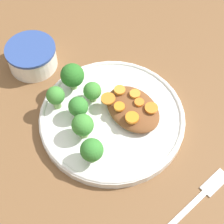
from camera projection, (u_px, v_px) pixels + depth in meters
The scene contains 18 objects.
ground_plane at pixel (112, 121), 0.73m from camera, with size 4.00×4.00×0.00m, color brown.
plate at pixel (112, 118), 0.72m from camera, with size 0.28×0.28×0.02m.
dip_bowl at pixel (32, 56), 0.79m from camera, with size 0.11×0.11×0.05m.
stew_mound at pixel (133, 109), 0.71m from camera, with size 0.12×0.09×0.02m, color brown.
broccoli_floret_0 at pixel (84, 127), 0.67m from camera, with size 0.04×0.04×0.05m.
broccoli_floret_1 at pixel (92, 91), 0.72m from camera, with size 0.04×0.04×0.05m.
broccoli_floret_2 at pixel (78, 107), 0.69m from camera, with size 0.04×0.04×0.05m.
broccoli_floret_3 at pixel (56, 96), 0.70m from camera, with size 0.04×0.04×0.05m.
broccoli_floret_4 at pixel (92, 150), 0.64m from camera, with size 0.04×0.04×0.06m.
broccoli_floret_5 at pixel (72, 76), 0.73m from camera, with size 0.05×0.05×0.06m.
carrot_slice_0 at pixel (134, 92), 0.71m from camera, with size 0.02×0.02×0.01m, color orange.
carrot_slice_1 at pixel (151, 108), 0.70m from camera, with size 0.03×0.03×0.00m, color orange.
carrot_slice_2 at pixel (132, 118), 0.68m from camera, with size 0.03×0.03×0.01m, color orange.
carrot_slice_3 at pixel (120, 90), 0.72m from camera, with size 0.02×0.02×0.01m, color orange.
carrot_slice_4 at pixel (119, 107), 0.70m from camera, with size 0.02×0.02×0.01m, color orange.
carrot_slice_5 at pixel (139, 102), 0.70m from camera, with size 0.02×0.02×0.01m, color orange.
carrot_slice_6 at pixel (108, 99), 0.71m from camera, with size 0.03×0.03×0.00m, color orange.
fork at pixel (198, 199), 0.64m from camera, with size 0.03×0.19×0.01m.
Camera 1 is at (-0.31, 0.24, 0.62)m, focal length 60.00 mm.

